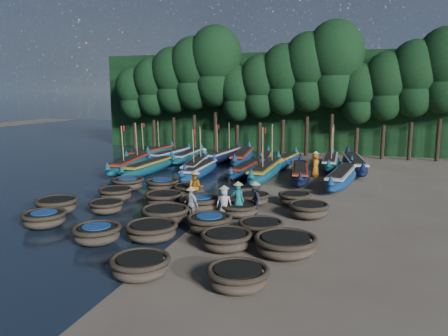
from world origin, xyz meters
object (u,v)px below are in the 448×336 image
(coracle_12, at_px, (165,214))
(coracle_20, at_px, (128,183))
(coracle_13, at_px, (210,223))
(coracle_15, at_px, (116,194))
(coracle_11, at_px, (106,206))
(fisherman_5, at_px, (204,158))
(fisherman_2, at_px, (196,187))
(long_boat_7, at_px, (300,173))
(fisherman_6, at_px, (315,164))
(coracle_17, at_px, (200,203))
(long_boat_6, at_px, (266,171))
(coracle_24, at_px, (294,198))
(long_boat_4, at_px, (200,170))
(coracle_18, at_px, (239,209))
(long_boat_13, at_px, (243,157))
(coracle_16, at_px, (164,199))
(coracle_6, at_px, (97,233))
(long_boat_14, at_px, (265,160))
(coracle_22, at_px, (189,190))
(coracle_9, at_px, (286,245))
(long_boat_3, at_px, (196,165))
(coracle_19, at_px, (309,210))
(long_boat_12, at_px, (223,156))
(coracle_8, at_px, (226,240))
(long_boat_9, at_px, (151,153))
(long_boat_16, at_px, (330,162))
(long_boat_15, at_px, (284,162))
(long_boat_2, at_px, (150,167))
(coracle_3, at_px, (140,266))
(coracle_21, at_px, (162,184))
(long_boat_8, at_px, (342,177))
(coracle_10, at_px, (57,205))
(long_boat_17, at_px, (354,164))
(coracle_4, at_px, (238,277))
(coracle_23, at_px, (253,198))
(coracle_7, at_px, (152,231))
(coracle_14, at_px, (261,228))
(fisherman_0, at_px, (224,201))
(coracle_5, at_px, (44,219))
(long_boat_11, at_px, (189,156))
(fisherman_4, at_px, (191,203))

(coracle_12, xyz_separation_m, coracle_20, (-5.13, 5.61, 0.02))
(coracle_13, relative_size, coracle_15, 0.98)
(coracle_11, bearing_deg, fisherman_5, 89.35)
(coracle_13, bearing_deg, fisherman_2, 117.23)
(long_boat_7, xyz_separation_m, fisherman_6, (0.88, 1.59, 0.41))
(coracle_17, bearing_deg, long_boat_6, 80.82)
(coracle_13, height_order, coracle_24, coracle_13)
(long_boat_4, bearing_deg, coracle_18, -59.75)
(long_boat_13, relative_size, fisherman_2, 4.52)
(coracle_16, xyz_separation_m, fisherman_6, (6.94, 11.03, 0.48))
(coracle_6, xyz_separation_m, fisherman_6, (7.17, 17.03, 0.50))
(coracle_24, distance_m, long_boat_14, 13.04)
(coracle_11, bearing_deg, coracle_22, 60.50)
(long_boat_6, height_order, long_boat_14, long_boat_6)
(coracle_9, relative_size, long_boat_3, 0.31)
(fisherman_2, relative_size, fisherman_5, 1.11)
(coracle_9, height_order, coracle_19, coracle_9)
(long_boat_12, height_order, fisherman_2, long_boat_12)
(coracle_8, distance_m, long_boat_9, 24.04)
(coracle_20, height_order, long_boat_16, long_boat_16)
(coracle_15, xyz_separation_m, long_boat_9, (-4.98, 14.53, 0.10))
(long_boat_4, distance_m, fisherman_2, 7.28)
(long_boat_3, relative_size, long_boat_15, 1.05)
(long_boat_14, distance_m, long_boat_15, 1.84)
(long_boat_3, distance_m, long_boat_12, 5.58)
(long_boat_12, bearing_deg, long_boat_2, -110.42)
(coracle_3, height_order, coracle_13, coracle_13)
(coracle_21, height_order, fisherman_6, fisherman_6)
(long_boat_7, bearing_deg, coracle_21, -150.25)
(coracle_21, relative_size, long_boat_8, 0.29)
(long_boat_3, bearing_deg, coracle_10, -110.63)
(long_boat_16, bearing_deg, long_boat_17, -25.38)
(coracle_24, relative_size, long_boat_8, 0.21)
(coracle_4, height_order, coracle_23, coracle_4)
(coracle_18, bearing_deg, coracle_7, -119.97)
(coracle_10, relative_size, fisherman_2, 1.31)
(coracle_15, relative_size, coracle_23, 0.89)
(coracle_14, distance_m, coracle_21, 10.30)
(coracle_18, relative_size, long_boat_9, 0.26)
(coracle_11, bearing_deg, fisherman_0, 9.32)
(coracle_22, bearing_deg, coracle_16, -97.44)
(coracle_8, bearing_deg, long_boat_13, 102.90)
(coracle_11, xyz_separation_m, long_boat_14, (4.75, 16.75, 0.12))
(coracle_10, bearing_deg, coracle_24, 25.24)
(coracle_18, bearing_deg, long_boat_4, 121.21)
(long_boat_7, bearing_deg, coracle_8, -101.16)
(coracle_5, distance_m, long_boat_11, 19.49)
(long_boat_8, height_order, fisherman_5, fisherman_5)
(long_boat_6, relative_size, fisherman_4, 5.03)
(coracle_15, distance_m, long_boat_4, 8.24)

